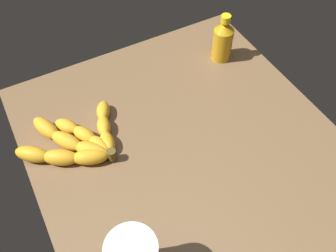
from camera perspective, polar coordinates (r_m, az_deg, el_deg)
ground_plane at (r=87.49cm, az=2.54°, el=-3.37°), size 73.81×68.03×4.20cm
banana_bunch at (r=86.31cm, az=-13.82°, el=-2.29°), size 19.95×25.21×3.59cm
honey_bottle at (r=102.38cm, az=8.37°, el=12.90°), size 5.29×5.29×13.57cm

